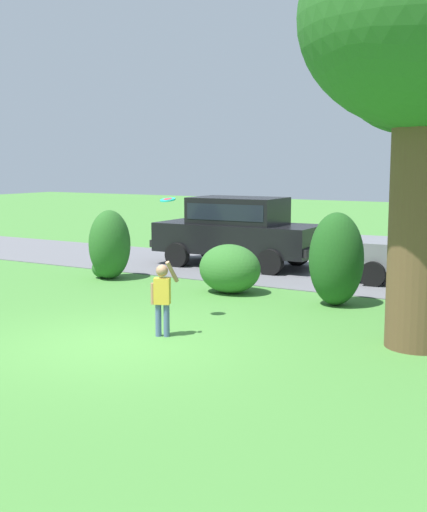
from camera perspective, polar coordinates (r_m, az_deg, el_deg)
ground_plane at (r=11.04m, az=-8.19°, el=-7.31°), size 80.00×80.00×0.00m
driveway_strip at (r=17.68m, az=7.82°, el=-1.49°), size 28.00×4.40×0.02m
shrub_near_tree at (r=16.94m, az=-8.78°, el=0.80°), size 1.00×1.11×1.71m
shrub_centre_left at (r=14.96m, az=1.38°, el=-1.08°), size 1.42×1.15×1.08m
shrub_centre at (r=13.85m, az=10.30°, el=-0.26°), size 1.10×1.10×1.89m
parked_suv at (r=18.68m, az=2.07°, el=2.38°), size 4.75×2.21×1.92m
child_thrower at (r=11.24m, az=-4.34°, el=-3.22°), size 0.39×0.37×1.29m
frisbee at (r=12.19m, az=-3.88°, el=4.75°), size 0.28×0.28×0.08m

